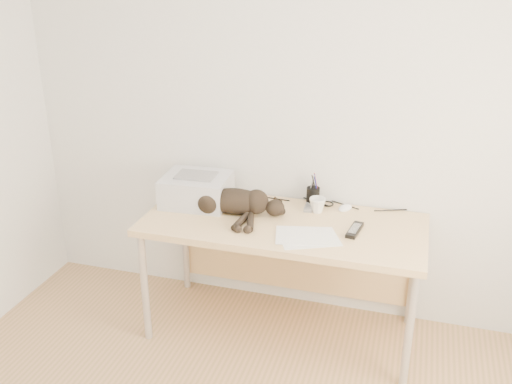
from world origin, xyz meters
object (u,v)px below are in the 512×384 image
(printer, at_px, (197,189))
(pen_cup, at_px, (313,196))
(mug, at_px, (317,205))
(desk, at_px, (286,236))
(cat, at_px, (231,202))
(mouse, at_px, (345,206))

(printer, xyz_separation_m, pen_cup, (0.68, 0.18, -0.03))
(mug, bearing_deg, desk, -148.35)
(cat, bearing_deg, pen_cup, 24.36)
(mug, bearing_deg, mouse, 31.76)
(desk, xyz_separation_m, mug, (0.16, 0.10, 0.18))
(desk, bearing_deg, printer, 177.46)
(printer, distance_m, pen_cup, 0.71)
(cat, bearing_deg, mug, 11.39)
(pen_cup, bearing_deg, mug, -65.48)
(mouse, bearing_deg, cat, -135.02)
(printer, height_order, pen_cup, pen_cup)
(cat, relative_size, pen_cup, 3.51)
(cat, distance_m, mouse, 0.68)
(desk, xyz_separation_m, cat, (-0.32, -0.06, 0.20))
(desk, height_order, mouse, mouse)
(desk, xyz_separation_m, printer, (-0.57, 0.03, 0.22))
(printer, bearing_deg, mouse, 10.80)
(printer, bearing_deg, cat, -19.07)
(desk, bearing_deg, cat, -169.16)
(desk, height_order, printer, printer)
(pen_cup, relative_size, mouse, 1.81)
(mug, height_order, mouse, mug)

